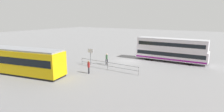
# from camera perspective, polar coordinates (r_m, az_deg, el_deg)

# --- Properties ---
(ground_plane) EXTENTS (160.00, 160.00, 0.00)m
(ground_plane) POSITION_cam_1_polar(r_m,az_deg,el_deg) (31.82, 5.28, -1.55)
(ground_plane) COLOR gray
(double_decker_bus) EXTENTS (11.46, 2.53, 3.84)m
(double_decker_bus) POSITION_cam_1_polar(r_m,az_deg,el_deg) (32.59, 17.42, 1.79)
(double_decker_bus) COLOR silver
(double_decker_bus) RESTS_ON ground
(tram_yellow) EXTENTS (12.30, 4.74, 3.39)m
(tram_yellow) POSITION_cam_1_polar(r_m,az_deg,el_deg) (26.97, -25.85, -1.29)
(tram_yellow) COLOR #E5B70C
(tram_yellow) RESTS_ON ground
(pedestrian_near_railing) EXTENTS (0.40, 0.40, 1.76)m
(pedestrian_near_railing) POSITION_cam_1_polar(r_m,az_deg,el_deg) (29.20, -1.62, -0.66)
(pedestrian_near_railing) COLOR black
(pedestrian_near_railing) RESTS_ON ground
(pedestrian_crossing) EXTENTS (0.43, 0.43, 1.73)m
(pedestrian_crossing) POSITION_cam_1_polar(r_m,az_deg,el_deg) (24.79, -7.10, -3.07)
(pedestrian_crossing) COLOR black
(pedestrian_crossing) RESTS_ON ground
(pedestrian_railing) EXTENTS (9.77, 0.51, 1.08)m
(pedestrian_railing) POSITION_cam_1_polar(r_m,az_deg,el_deg) (26.50, -1.34, -2.55)
(pedestrian_railing) COLOR gray
(pedestrian_railing) RESTS_ON ground
(info_sign) EXTENTS (0.90, 0.17, 2.60)m
(info_sign) POSITION_cam_1_polar(r_m,az_deg,el_deg) (29.14, -6.55, 0.71)
(info_sign) COLOR slate
(info_sign) RESTS_ON ground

